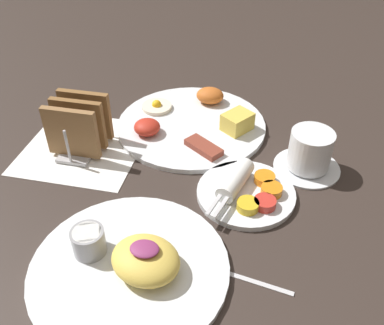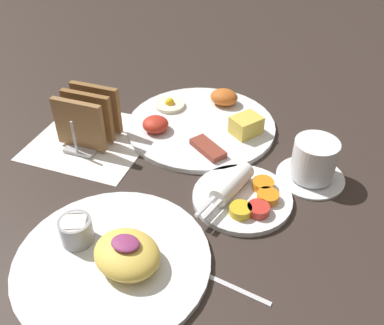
{
  "view_description": "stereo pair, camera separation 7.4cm",
  "coord_description": "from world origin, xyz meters",
  "px_view_note": "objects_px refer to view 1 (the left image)",
  "views": [
    {
      "loc": [
        0.2,
        -0.51,
        0.49
      ],
      "look_at": [
        0.08,
        0.06,
        0.03
      ],
      "focal_mm": 40.0,
      "sensor_mm": 36.0,
      "label": 1
    },
    {
      "loc": [
        0.27,
        -0.49,
        0.49
      ],
      "look_at": [
        0.08,
        0.06,
        0.03
      ],
      "focal_mm": 40.0,
      "sensor_mm": 36.0,
      "label": 2
    }
  ],
  "objects_px": {
    "plate_breakfast": "(193,122)",
    "plate_condiments": "(246,191)",
    "coffee_cup": "(310,153)",
    "toast_rack": "(79,126)",
    "plate_foreground": "(130,263)"
  },
  "relations": [
    {
      "from": "plate_condiments",
      "to": "toast_rack",
      "type": "height_order",
      "value": "toast_rack"
    },
    {
      "from": "toast_rack",
      "to": "plate_breakfast",
      "type": "bearing_deg",
      "value": 31.76
    },
    {
      "from": "plate_condiments",
      "to": "plate_breakfast",
      "type": "bearing_deg",
      "value": 125.38
    },
    {
      "from": "plate_foreground",
      "to": "coffee_cup",
      "type": "xyz_separation_m",
      "value": [
        0.24,
        0.28,
        0.02
      ]
    },
    {
      "from": "toast_rack",
      "to": "plate_condiments",
      "type": "bearing_deg",
      "value": -11.97
    },
    {
      "from": "plate_breakfast",
      "to": "plate_condiments",
      "type": "relative_size",
      "value": 1.77
    },
    {
      "from": "plate_breakfast",
      "to": "plate_foreground",
      "type": "xyz_separation_m",
      "value": [
        -0.01,
        -0.37,
        0.0
      ]
    },
    {
      "from": "coffee_cup",
      "to": "plate_condiments",
      "type": "bearing_deg",
      "value": -135.93
    },
    {
      "from": "plate_condiments",
      "to": "coffee_cup",
      "type": "bearing_deg",
      "value": 44.07
    },
    {
      "from": "plate_foreground",
      "to": "toast_rack",
      "type": "bearing_deg",
      "value": 125.65
    },
    {
      "from": "plate_condiments",
      "to": "toast_rack",
      "type": "xyz_separation_m",
      "value": [
        -0.32,
        0.07,
        0.04
      ]
    },
    {
      "from": "toast_rack",
      "to": "coffee_cup",
      "type": "xyz_separation_m",
      "value": [
        0.42,
        0.03,
        -0.02
      ]
    },
    {
      "from": "plate_breakfast",
      "to": "coffee_cup",
      "type": "height_order",
      "value": "coffee_cup"
    },
    {
      "from": "plate_foreground",
      "to": "plate_breakfast",
      "type": "bearing_deg",
      "value": 88.91
    },
    {
      "from": "plate_breakfast",
      "to": "plate_condiments",
      "type": "distance_m",
      "value": 0.23
    }
  ]
}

